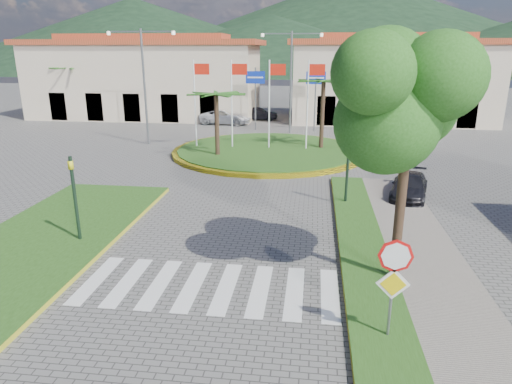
# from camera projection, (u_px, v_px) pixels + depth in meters

# --- Properties ---
(ground) EXTENTS (160.00, 160.00, 0.00)m
(ground) POSITION_uv_depth(u_px,v_px,m) (162.00, 380.00, 9.62)
(ground) COLOR slate
(ground) RESTS_ON ground
(sidewalk_right) EXTENTS (4.00, 28.00, 0.15)m
(sidewalk_right) POSITION_uv_depth(u_px,v_px,m) (435.00, 341.00, 10.76)
(sidewalk_right) COLOR gray
(sidewalk_right) RESTS_ON ground
(verge_right) EXTENTS (1.60, 28.00, 0.18)m
(verge_right) POSITION_uv_depth(u_px,v_px,m) (383.00, 337.00, 10.90)
(verge_right) COLOR #264C15
(verge_right) RESTS_ON ground
(median_left) EXTENTS (5.00, 14.00, 0.18)m
(median_left) POSITION_uv_depth(u_px,v_px,m) (39.00, 245.00, 16.05)
(median_left) COLOR #264C15
(median_left) RESTS_ON ground
(crosswalk) EXTENTS (8.00, 3.00, 0.01)m
(crosswalk) POSITION_uv_depth(u_px,v_px,m) (206.00, 286.00, 13.40)
(crosswalk) COLOR silver
(crosswalk) RESTS_ON ground
(roundabout_island) EXTENTS (12.70, 12.70, 6.00)m
(roundabout_island) POSITION_uv_depth(u_px,v_px,m) (268.00, 151.00, 30.38)
(roundabout_island) COLOR yellow
(roundabout_island) RESTS_ON ground
(stop_sign) EXTENTS (0.80, 0.11, 2.65)m
(stop_sign) POSITION_uv_depth(u_px,v_px,m) (394.00, 274.00, 10.35)
(stop_sign) COLOR slate
(stop_sign) RESTS_ON ground
(deciduous_tree) EXTENTS (3.60, 3.60, 6.80)m
(deciduous_tree) POSITION_uv_depth(u_px,v_px,m) (410.00, 108.00, 12.13)
(deciduous_tree) COLOR black
(deciduous_tree) RESTS_ON ground
(traffic_light_left) EXTENTS (0.15, 0.18, 3.20)m
(traffic_light_left) POSITION_uv_depth(u_px,v_px,m) (74.00, 192.00, 15.81)
(traffic_light_left) COLOR black
(traffic_light_left) RESTS_ON ground
(traffic_light_right) EXTENTS (0.15, 0.18, 3.20)m
(traffic_light_right) POSITION_uv_depth(u_px,v_px,m) (348.00, 163.00, 19.85)
(traffic_light_right) COLOR black
(traffic_light_right) RESTS_ON ground
(traffic_light_far) EXTENTS (0.18, 0.15, 3.20)m
(traffic_light_far) POSITION_uv_depth(u_px,v_px,m) (385.00, 118.00, 32.67)
(traffic_light_far) COLOR black
(traffic_light_far) RESTS_ON ground
(direction_sign_west) EXTENTS (1.60, 0.14, 5.20)m
(direction_sign_west) POSITION_uv_depth(u_px,v_px,m) (255.00, 88.00, 38.10)
(direction_sign_west) COLOR slate
(direction_sign_west) RESTS_ON ground
(direction_sign_east) EXTENTS (1.60, 0.14, 5.20)m
(direction_sign_east) POSITION_uv_depth(u_px,v_px,m) (316.00, 89.00, 37.50)
(direction_sign_east) COLOR slate
(direction_sign_east) RESTS_ON ground
(street_lamp_centre) EXTENTS (4.80, 0.16, 8.00)m
(street_lamp_centre) POSITION_uv_depth(u_px,v_px,m) (291.00, 77.00, 36.53)
(street_lamp_centre) COLOR slate
(street_lamp_centre) RESTS_ON ground
(street_lamp_west) EXTENTS (4.80, 0.16, 8.00)m
(street_lamp_west) POSITION_uv_depth(u_px,v_px,m) (144.00, 81.00, 32.06)
(street_lamp_west) COLOR slate
(street_lamp_west) RESTS_ON ground
(building_left) EXTENTS (23.32, 9.54, 8.05)m
(building_left) POSITION_uv_depth(u_px,v_px,m) (147.00, 77.00, 46.08)
(building_left) COLOR beige
(building_left) RESTS_ON ground
(building_right) EXTENTS (19.08, 9.54, 8.05)m
(building_right) POSITION_uv_depth(u_px,v_px,m) (390.00, 79.00, 43.19)
(building_right) COLOR beige
(building_right) RESTS_ON ground
(hill_far_west) EXTENTS (140.00, 140.00, 22.00)m
(hill_far_west) POSITION_uv_depth(u_px,v_px,m) (134.00, 34.00, 145.39)
(hill_far_west) COLOR black
(hill_far_west) RESTS_ON ground
(hill_far_mid) EXTENTS (180.00, 180.00, 30.00)m
(hill_far_mid) POSITION_uv_depth(u_px,v_px,m) (353.00, 23.00, 154.69)
(hill_far_mid) COLOR black
(hill_far_mid) RESTS_ON ground
(hill_near_back) EXTENTS (110.00, 110.00, 16.00)m
(hill_near_back) POSITION_uv_depth(u_px,v_px,m) (272.00, 44.00, 131.42)
(hill_near_back) COLOR black
(hill_near_back) RESTS_ON ground
(white_van) EXTENTS (4.90, 2.56, 1.32)m
(white_van) POSITION_uv_depth(u_px,v_px,m) (225.00, 117.00, 42.10)
(white_van) COLOR silver
(white_van) RESTS_ON ground
(car_dark_a) EXTENTS (3.93, 1.84, 1.30)m
(car_dark_a) POSITION_uv_depth(u_px,v_px,m) (258.00, 113.00, 44.52)
(car_dark_a) COLOR black
(car_dark_a) RESTS_ON ground
(car_dark_b) EXTENTS (3.76, 2.21, 1.17)m
(car_dark_b) POSITION_uv_depth(u_px,v_px,m) (369.00, 120.00, 40.73)
(car_dark_b) COLOR black
(car_dark_b) RESTS_ON ground
(car_side_right) EXTENTS (2.45, 4.08, 1.11)m
(car_side_right) POSITION_uv_depth(u_px,v_px,m) (409.00, 186.00, 21.24)
(car_side_right) COLOR black
(car_side_right) RESTS_ON ground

